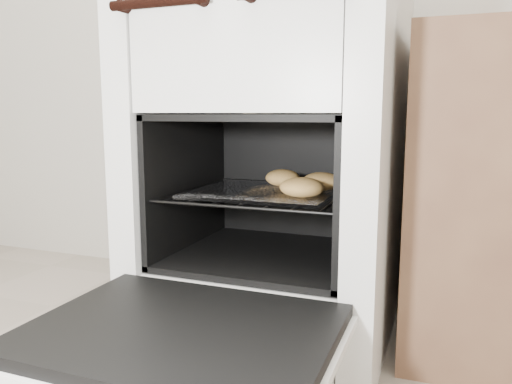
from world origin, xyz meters
TOP-DOWN VIEW (x-y plane):
  - stove at (0.08, 1.14)m, footprint 0.65×0.72m
  - oven_door at (0.08, 0.59)m, footprint 0.58×0.45m
  - oven_rack at (0.08, 1.07)m, footprint 0.47×0.45m
  - foil_sheet at (0.08, 1.05)m, footprint 0.37×0.32m
  - baked_rolls at (0.17, 1.07)m, footprint 0.26×0.30m

SIDE VIEW (x-z plane):
  - oven_door at x=0.08m, z-range 0.20..0.24m
  - oven_rack at x=0.08m, z-range 0.41..0.42m
  - foil_sheet at x=0.08m, z-range 0.42..0.43m
  - baked_rolls at x=0.17m, z-range 0.43..0.47m
  - stove at x=0.08m, z-range -0.01..0.98m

